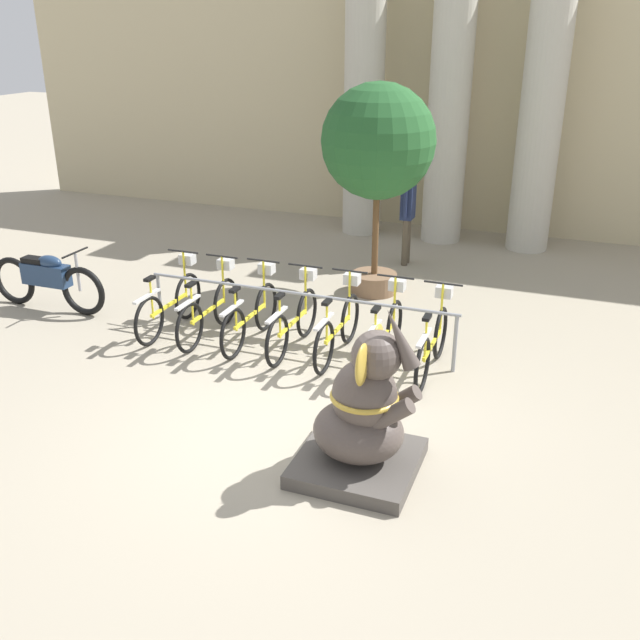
% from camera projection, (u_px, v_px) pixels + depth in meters
% --- Properties ---
extents(ground_plane, '(60.00, 60.00, 0.00)m').
position_uv_depth(ground_plane, '(290.00, 428.00, 7.57)').
color(ground_plane, '#9E937F').
extents(building_facade, '(20.00, 0.20, 6.00)m').
position_uv_depth(building_facade, '(461.00, 76.00, 13.81)').
color(building_facade, '#C6B78E').
rests_on(building_facade, ground_plane).
extents(column_left, '(0.96, 0.96, 5.16)m').
position_uv_depth(column_left, '(364.00, 98.00, 13.64)').
color(column_left, '#BCB7A8').
rests_on(column_left, ground_plane).
extents(column_middle, '(0.96, 0.96, 5.16)m').
position_uv_depth(column_middle, '(449.00, 102.00, 13.10)').
color(column_middle, '#BCB7A8').
rests_on(column_middle, ground_plane).
extents(column_right, '(0.96, 0.96, 5.16)m').
position_uv_depth(column_right, '(542.00, 105.00, 12.56)').
color(column_right, '#BCB7A8').
rests_on(column_right, ground_plane).
extents(bike_rack, '(4.28, 0.05, 0.77)m').
position_uv_depth(bike_rack, '(296.00, 303.00, 9.25)').
color(bike_rack, gray).
rests_on(bike_rack, ground_plane).
extents(bicycle_0, '(0.48, 1.66, 1.03)m').
position_uv_depth(bicycle_0, '(171.00, 303.00, 9.84)').
color(bicycle_0, black).
rests_on(bicycle_0, ground_plane).
extents(bicycle_1, '(0.48, 1.66, 1.03)m').
position_uv_depth(bicycle_1, '(209.00, 309.00, 9.63)').
color(bicycle_1, black).
rests_on(bicycle_1, ground_plane).
extents(bicycle_2, '(0.48, 1.66, 1.03)m').
position_uv_depth(bicycle_2, '(251.00, 314.00, 9.45)').
color(bicycle_2, black).
rests_on(bicycle_2, ground_plane).
extents(bicycle_3, '(0.48, 1.66, 1.03)m').
position_uv_depth(bicycle_3, '(294.00, 320.00, 9.25)').
color(bicycle_3, black).
rests_on(bicycle_3, ground_plane).
extents(bicycle_4, '(0.48, 1.66, 1.03)m').
position_uv_depth(bicycle_4, '(339.00, 327.00, 9.06)').
color(bicycle_4, black).
rests_on(bicycle_4, ground_plane).
extents(bicycle_5, '(0.48, 1.66, 1.03)m').
position_uv_depth(bicycle_5, '(385.00, 334.00, 8.85)').
color(bicycle_5, black).
rests_on(bicycle_5, ground_plane).
extents(bicycle_6, '(0.48, 1.66, 1.03)m').
position_uv_depth(bicycle_6, '(433.00, 342.00, 8.63)').
color(bicycle_6, black).
rests_on(bicycle_6, ground_plane).
extents(elephant_statue, '(1.13, 1.13, 1.74)m').
position_uv_depth(elephant_statue, '(363.00, 417.00, 6.64)').
color(elephant_statue, '#4C4742').
rests_on(elephant_statue, ground_plane).
extents(motorcycle, '(2.01, 0.55, 0.96)m').
position_uv_depth(motorcycle, '(47.00, 279.00, 10.52)').
color(motorcycle, black).
rests_on(motorcycle, ground_plane).
extents(person_pedestrian, '(0.22, 0.47, 1.68)m').
position_uv_depth(person_pedestrian, '(408.00, 208.00, 12.30)').
color(person_pedestrian, brown).
rests_on(person_pedestrian, ground_plane).
extents(potted_tree, '(1.70, 1.70, 3.22)m').
position_uv_depth(potted_tree, '(378.00, 146.00, 10.49)').
color(potted_tree, brown).
rests_on(potted_tree, ground_plane).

